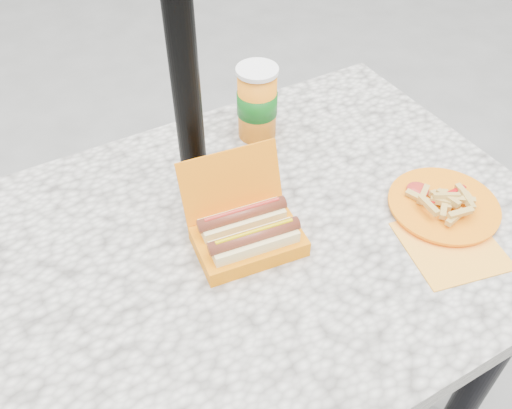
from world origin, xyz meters
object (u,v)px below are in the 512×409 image
umbrella_pole (180,28)px  soda_cup (257,103)px  hotdog_box (247,232)px  fries_plate (444,207)px

umbrella_pole → soda_cup: (0.20, 0.10, -0.27)m
hotdog_box → fries_plate: (0.37, -0.11, -0.02)m
soda_cup → hotdog_box: bearing=-122.7°
umbrella_pole → hotdog_box: bearing=-83.6°
fries_plate → hotdog_box: bearing=163.2°
hotdog_box → soda_cup: (0.18, 0.28, 0.05)m
fries_plate → soda_cup: bearing=116.0°
hotdog_box → soda_cup: soda_cup is taller
hotdog_box → umbrella_pole: bearing=103.4°
hotdog_box → fries_plate: bearing=-9.8°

